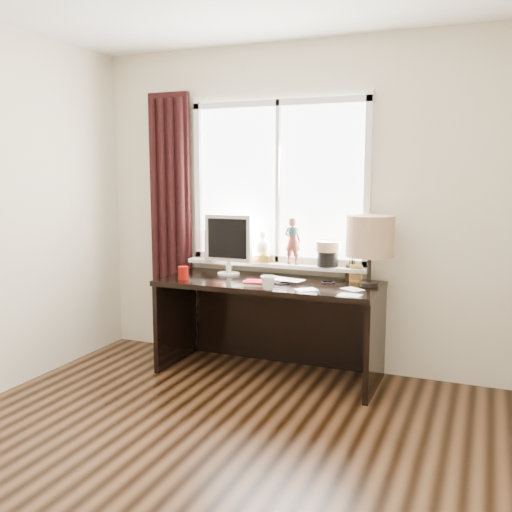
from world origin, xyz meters
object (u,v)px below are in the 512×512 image
at_px(monitor, 228,241).
at_px(red_cup, 183,273).
at_px(table_lamp, 370,237).
at_px(laptop, 284,280).
at_px(mug, 268,282).
at_px(desk, 273,309).

bearing_deg(monitor, red_cup, -125.54).
xyz_separation_m(monitor, table_lamp, (1.15, -0.03, 0.09)).
relative_size(laptop, monitor, 0.67).
height_order(mug, desk, mug).
height_order(red_cup, monitor, monitor).
height_order(red_cup, desk, red_cup).
height_order(desk, monitor, monitor).
bearing_deg(table_lamp, monitor, 178.56).
relative_size(red_cup, table_lamp, 0.20).
bearing_deg(mug, table_lamp, 32.39).
relative_size(mug, monitor, 0.22).
bearing_deg(desk, table_lamp, 0.68).
bearing_deg(laptop, red_cup, -150.76).
bearing_deg(monitor, laptop, -13.06).
distance_m(laptop, table_lamp, 0.73).
distance_m(laptop, mug, 0.32).
xyz_separation_m(laptop, monitor, (-0.52, 0.12, 0.26)).
xyz_separation_m(laptop, table_lamp, (0.63, 0.09, 0.35)).
bearing_deg(laptop, desk, 158.29).
height_order(desk, table_lamp, table_lamp).
bearing_deg(desk, laptop, -35.65).
xyz_separation_m(mug, desk, (-0.11, 0.40, -0.30)).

